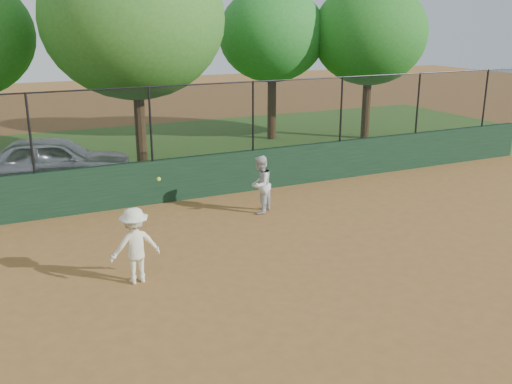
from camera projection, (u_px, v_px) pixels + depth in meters
name	position (u px, v px, depth m)	size (l,w,h in m)	color
ground	(267.00, 289.00, 10.76)	(80.00, 80.00, 0.00)	#905F2E
back_wall	(171.00, 180.00, 15.77)	(26.00, 0.20, 1.20)	#17331E
grass_strip	(124.00, 156.00, 21.13)	(36.00, 12.00, 0.01)	#2D581B
parked_car	(55.00, 161.00, 17.10)	(1.82, 4.51, 1.54)	silver
player_second	(260.00, 185.00, 14.76)	(0.74, 0.58, 1.52)	silver
player_main	(135.00, 245.00, 10.85)	(0.99, 0.61, 2.12)	#E8E5C4
fence_assembly	(168.00, 122.00, 15.28)	(26.00, 0.06, 2.00)	black
tree_2	(134.00, 19.00, 18.33)	(5.97, 5.42, 7.43)	#4D341B
tree_3	(272.00, 35.00, 22.91)	(4.40, 4.00, 6.16)	#402B15
tree_4	(370.00, 34.00, 22.99)	(4.77, 4.34, 6.35)	#442E18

